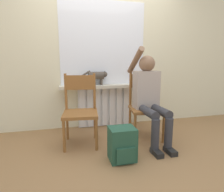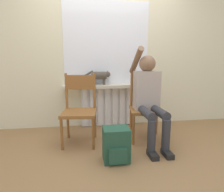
# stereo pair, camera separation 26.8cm
# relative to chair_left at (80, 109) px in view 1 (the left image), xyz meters

# --- Properties ---
(ground_plane) EXTENTS (12.00, 12.00, 0.00)m
(ground_plane) POSITION_rel_chair_left_xyz_m (0.46, -0.52, -0.47)
(ground_plane) COLOR olive
(wall_with_window) EXTENTS (7.00, 0.06, 2.70)m
(wall_with_window) POSITION_rel_chair_left_xyz_m (0.46, 0.71, 0.88)
(wall_with_window) COLOR beige
(wall_with_window) RESTS_ON ground_plane
(radiator) EXTENTS (0.89, 0.08, 0.68)m
(radiator) POSITION_rel_chair_left_xyz_m (0.46, 0.64, -0.14)
(radiator) COLOR white
(radiator) RESTS_ON ground_plane
(windowsill) EXTENTS (1.48, 0.23, 0.05)m
(windowsill) POSITION_rel_chair_left_xyz_m (0.46, 0.57, 0.23)
(windowsill) COLOR beige
(windowsill) RESTS_ON radiator
(window_glass) EXTENTS (1.42, 0.01, 1.35)m
(window_glass) POSITION_rel_chair_left_xyz_m (0.46, 0.68, 0.93)
(window_glass) COLOR white
(window_glass) RESTS_ON windowsill
(chair_left) EXTENTS (0.49, 0.49, 0.94)m
(chair_left) POSITION_rel_chair_left_xyz_m (0.00, 0.00, 0.00)
(chair_left) COLOR brown
(chair_left) RESTS_ON ground_plane
(chair_right) EXTENTS (0.51, 0.51, 0.94)m
(chair_right) POSITION_rel_chair_left_xyz_m (0.94, -0.00, 0.00)
(chair_right) COLOR brown
(chair_right) RESTS_ON ground_plane
(person) EXTENTS (0.36, 1.04, 1.31)m
(person) POSITION_rel_chair_left_xyz_m (0.93, -0.13, 0.19)
(person) COLOR #333338
(person) RESTS_ON ground_plane
(cat) EXTENTS (0.45, 0.13, 0.24)m
(cat) POSITION_rel_chair_left_xyz_m (0.33, 0.59, 0.40)
(cat) COLOR #4C4238
(cat) RESTS_ON windowsill
(backpack) EXTENTS (0.29, 0.27, 0.38)m
(backpack) POSITION_rel_chair_left_xyz_m (0.41, -0.57, -0.29)
(backpack) COLOR #234C38
(backpack) RESTS_ON ground_plane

